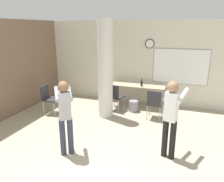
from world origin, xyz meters
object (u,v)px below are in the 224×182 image
Objects in this scene: bottle_on_table at (142,83)px; person_playing_side at (171,114)px; chair_table_right at (155,102)px; chair_table_left at (115,95)px; person_playing_front at (65,112)px; chair_by_left_wall at (49,97)px; folding_table at (138,86)px.

bottle_on_table is 2.85m from person_playing_side.
chair_table_right is 0.54× the size of person_playing_side.
person_playing_front is (-0.17, -2.68, 0.42)m from chair_table_left.
person_playing_front is (-0.89, -3.20, 0.09)m from bottle_on_table.
bottle_on_table is 1.01m from chair_table_right.
chair_table_right is at bearing -11.47° from chair_table_left.
chair_by_left_wall is (-2.57, -1.38, -0.32)m from bottle_on_table.
chair_table_left and chair_table_right have the same top height.
chair_table_right and chair_by_left_wall have the same top height.
bottle_on_table is at bearing 74.54° from person_playing_front.
bottle_on_table is 0.28× the size of chair_table_right.
chair_table_left is at bearing -143.85° from bottle_on_table.
person_playing_front is at bearing -93.62° from chair_table_left.
chair_table_left is (-0.56, -0.65, -0.18)m from folding_table.
chair_by_left_wall is 3.93m from person_playing_side.
bottle_on_table is 0.28× the size of chair_table_left.
chair_by_left_wall is (-1.86, -0.85, 0.00)m from chair_table_left.
person_playing_front reaches higher than chair_table_right.
person_playing_front is (-1.44, -2.42, 0.42)m from chair_table_right.
chair_by_left_wall is 0.54× the size of person_playing_side.
bottle_on_table reaches higher than chair_table_left.
chair_by_left_wall is at bearing -155.27° from chair_table_left.
chair_by_left_wall is at bearing -148.15° from folding_table.
chair_by_left_wall is 2.52m from person_playing_front.
chair_by_left_wall is (-3.13, -0.60, 0.00)m from chair_table_right.
person_playing_side is at bearing -72.40° from chair_table_right.
folding_table is at bearing 141.36° from bottle_on_table.
person_playing_front is (1.69, -1.82, 0.42)m from chair_by_left_wall.
chair_table_right is (0.71, -0.90, -0.18)m from folding_table.
chair_table_right is at bearing 59.21° from person_playing_front.
folding_table is 1.13× the size of person_playing_front.
person_playing_front is at bearing -105.46° from bottle_on_table.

